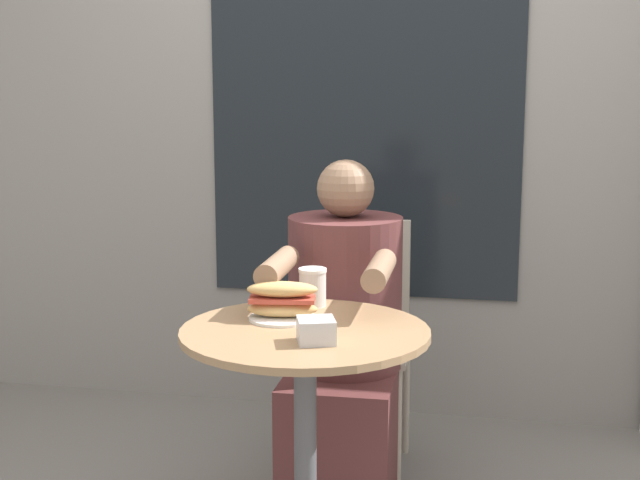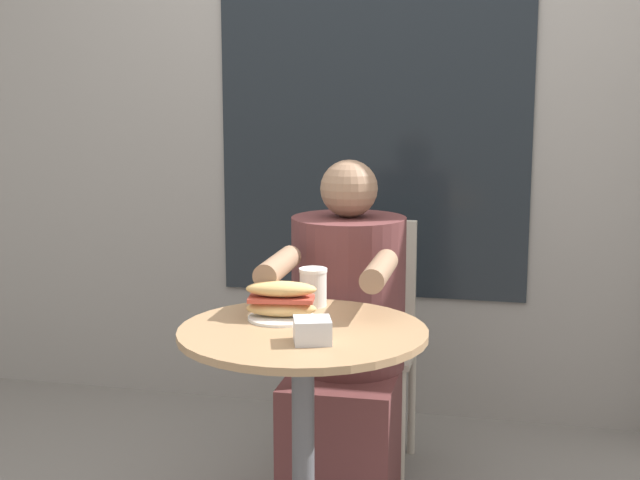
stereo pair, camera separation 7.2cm
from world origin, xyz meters
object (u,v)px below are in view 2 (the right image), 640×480
at_px(seated_diner, 346,360).
at_px(sandwich_on_plate, 281,302).
at_px(drink_cup, 313,287).
at_px(cafe_table, 303,402).
at_px(diner_chair, 365,319).

relative_size(seated_diner, sandwich_on_plate, 5.61).
distance_m(sandwich_on_plate, drink_cup, 0.17).
height_order(cafe_table, drink_cup, drink_cup).
bearing_deg(diner_chair, drink_cup, 85.36).
relative_size(diner_chair, sandwich_on_plate, 4.36).
distance_m(cafe_table, sandwich_on_plate, 0.27).
xyz_separation_m(sandwich_on_plate, drink_cup, (0.05, 0.16, 0.01)).
distance_m(seated_diner, drink_cup, 0.41).
xyz_separation_m(cafe_table, diner_chair, (0.01, 0.87, -0.00)).
xyz_separation_m(seated_diner, drink_cup, (-0.04, -0.28, 0.30)).
xyz_separation_m(cafe_table, sandwich_on_plate, (-0.08, 0.08, 0.25)).
relative_size(cafe_table, drink_cup, 6.66).
xyz_separation_m(cafe_table, seated_diner, (0.01, 0.52, -0.05)).
xyz_separation_m(diner_chair, drink_cup, (-0.04, -0.63, 0.26)).
bearing_deg(cafe_table, diner_chair, 89.58).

